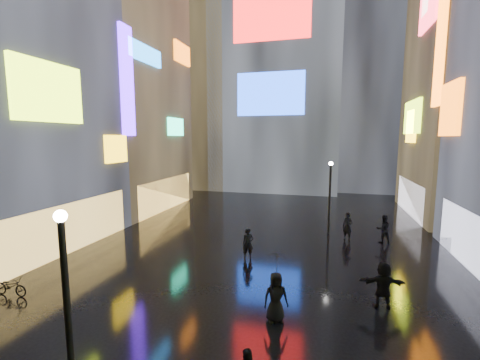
% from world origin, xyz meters
% --- Properties ---
extents(ground, '(140.00, 140.00, 0.00)m').
position_xyz_m(ground, '(0.00, 20.00, 0.00)').
color(ground, black).
rests_on(ground, ground).
extents(building_left_far, '(10.28, 12.00, 22.00)m').
position_xyz_m(building_left_far, '(-15.98, 26.00, 10.98)').
color(building_left_far, black).
rests_on(building_left_far, ground).
extents(tower_main, '(16.00, 14.20, 42.00)m').
position_xyz_m(tower_main, '(-3.00, 43.97, 21.01)').
color(tower_main, black).
rests_on(tower_main, ground).
extents(tower_flank_right, '(12.00, 12.00, 34.00)m').
position_xyz_m(tower_flank_right, '(9.00, 46.00, 17.00)').
color(tower_flank_right, black).
rests_on(tower_flank_right, ground).
extents(tower_flank_left, '(10.00, 10.00, 26.00)m').
position_xyz_m(tower_flank_left, '(-14.00, 42.00, 13.00)').
color(tower_flank_left, black).
rests_on(tower_flank_left, ground).
extents(lamp_near, '(0.30, 0.30, 5.20)m').
position_xyz_m(lamp_near, '(-2.23, 4.40, 2.94)').
color(lamp_near, black).
rests_on(lamp_near, ground).
extents(lamp_far, '(0.30, 0.30, 5.20)m').
position_xyz_m(lamp_far, '(3.95, 21.84, 2.94)').
color(lamp_far, black).
rests_on(lamp_far, ground).
extents(pedestrian_4, '(1.08, 0.91, 1.89)m').
position_xyz_m(pedestrian_4, '(1.99, 9.76, 0.94)').
color(pedestrian_4, black).
rests_on(pedestrian_4, ground).
extents(pedestrian_5, '(1.83, 0.78, 1.92)m').
position_xyz_m(pedestrian_5, '(6.01, 11.84, 0.96)').
color(pedestrian_5, black).
rests_on(pedestrian_5, ground).
extents(pedestrian_6, '(0.75, 0.62, 1.76)m').
position_xyz_m(pedestrian_6, '(-0.51, 15.62, 0.88)').
color(pedestrian_6, black).
rests_on(pedestrian_6, ground).
extents(pedestrian_7, '(1.02, 0.87, 1.84)m').
position_xyz_m(pedestrian_7, '(7.40, 20.60, 0.92)').
color(pedestrian_7, black).
rests_on(pedestrian_7, ground).
extents(umbrella_2, '(1.23, 1.23, 0.80)m').
position_xyz_m(umbrella_2, '(1.99, 9.76, 2.28)').
color(umbrella_2, black).
rests_on(umbrella_2, pedestrian_4).
extents(bicycle, '(1.63, 0.61, 0.85)m').
position_xyz_m(bicycle, '(-9.46, 8.70, 0.42)').
color(bicycle, black).
rests_on(bicycle, ground).
extents(pedestrian_8, '(0.81, 0.72, 1.87)m').
position_xyz_m(pedestrian_8, '(5.16, 20.61, 0.93)').
color(pedestrian_8, black).
rests_on(pedestrian_8, ground).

